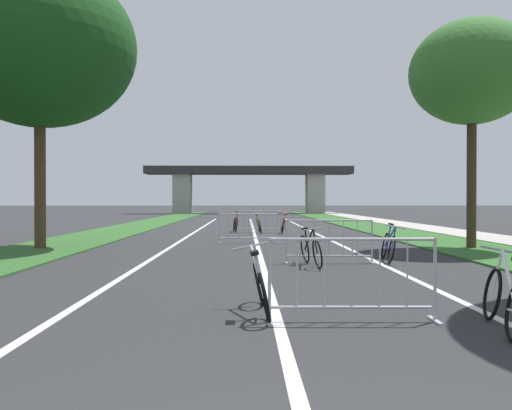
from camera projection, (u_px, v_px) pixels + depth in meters
name	position (u px, v px, depth m)	size (l,w,h in m)	color
grass_verge_left	(139.00, 226.00, 30.25)	(3.00, 69.91, 0.05)	#2D5B26
grass_verge_right	(365.00, 226.00, 30.52)	(3.00, 69.91, 0.05)	#2D5B26
sidewalk_path_right	(409.00, 225.00, 30.57)	(2.22, 69.91, 0.08)	#ADA89E
lane_stripe_center	(255.00, 236.00, 22.01)	(0.14, 40.44, 0.01)	silver
lane_stripe_right_lane	(321.00, 236.00, 22.07)	(0.14, 40.44, 0.01)	silver
lane_stripe_left_lane	(188.00, 236.00, 21.95)	(0.14, 40.44, 0.01)	silver
overpass_bridge	(249.00, 180.00, 59.52)	(23.63, 3.26, 5.40)	#2D2D30
tree_left_pine_far	(40.00, 46.00, 15.93)	(5.88, 5.88, 8.77)	#4C3823
tree_right_pine_near	(472.00, 73.00, 16.07)	(3.81, 3.81, 7.12)	#3D2D1E
crowd_barrier_nearest	(352.00, 280.00, 6.45)	(2.13, 0.49, 1.05)	#ADADB2
crowd_barrier_second	(329.00, 242.00, 12.44)	(2.14, 0.51, 1.05)	#ADADB2
crowd_barrier_third	(248.00, 228.00, 18.39)	(2.13, 0.47, 1.05)	#ADADB2
crowd_barrier_fourth	(259.00, 222.00, 24.38)	(2.14, 0.50, 1.05)	#ADADB2
bicycle_yellow_0	(259.00, 225.00, 24.03)	(0.44, 1.64, 0.98)	black
bicycle_silver_1	(261.00, 287.00, 6.92)	(0.54, 1.71, 0.93)	black
bicycle_orange_2	(283.00, 225.00, 23.81)	(0.50, 1.78, 1.03)	black
bicycle_white_3	(504.00, 299.00, 6.01)	(0.71, 1.69, 0.95)	black
bicycle_red_4	(236.00, 224.00, 24.87)	(0.56, 1.69, 0.99)	black
bicycle_blue_5	(388.00, 246.00, 12.85)	(0.51, 1.78, 0.95)	black
bicycle_black_6	(311.00, 249.00, 11.98)	(0.47, 1.78, 0.93)	black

